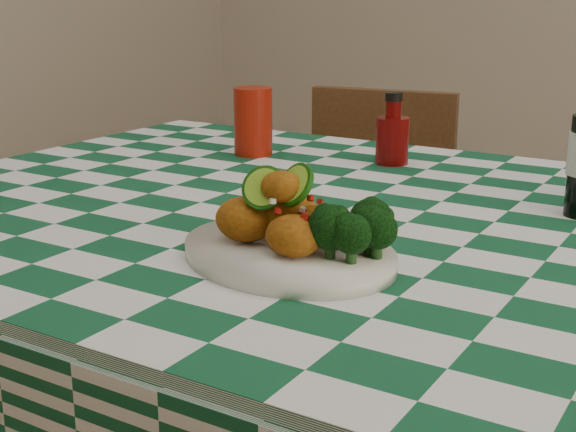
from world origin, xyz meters
The scene contains 6 objects.
plate centered at (-0.06, -0.22, 0.80)m, with size 0.28×0.22×0.02m, color silver, non-canonical shape.
fried_chicken_pile centered at (-0.06, -0.22, 0.85)m, with size 0.14×0.10×0.09m, color #A86110, non-canonical shape.
broccoli_side centered at (0.03, -0.21, 0.83)m, with size 0.08×0.08×0.06m, color black, non-canonical shape.
red_tumbler centered at (-0.44, 0.27, 0.85)m, with size 0.07×0.07×0.13m, color #9E1708.
ketchup_bottle centered at (-0.18, 0.34, 0.85)m, with size 0.06×0.06×0.13m, color #620504, non-canonical shape.
wooden_chair_left centered at (-0.43, 0.74, 0.42)m, with size 0.38×0.40×0.84m, color #472814, non-canonical shape.
Camera 1 is at (0.41, -0.99, 1.10)m, focal length 50.00 mm.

